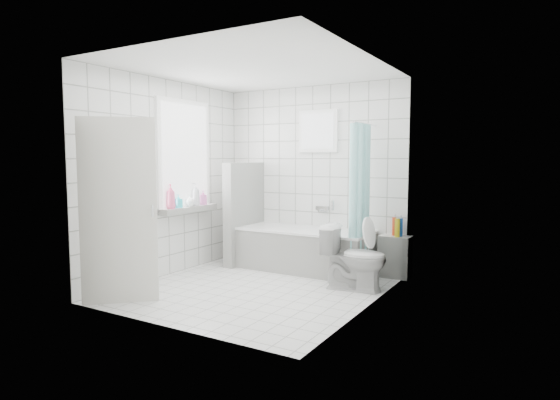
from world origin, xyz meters
The scene contains 19 objects.
ground centered at (0.00, 0.00, 0.00)m, with size 3.00×3.00×0.00m, color white.
ceiling centered at (0.00, 0.00, 2.60)m, with size 3.00×3.00×0.00m, color white.
wall_back centered at (0.00, 1.50, 1.30)m, with size 2.80×0.02×2.60m, color white.
wall_front centered at (0.00, -1.50, 1.30)m, with size 2.80×0.02×2.60m, color white.
wall_left centered at (-1.40, 0.00, 1.30)m, with size 0.02×3.00×2.60m, color white.
wall_right centered at (1.40, 0.00, 1.30)m, with size 0.02×3.00×2.60m, color white.
window_left centered at (-1.35, 0.30, 1.60)m, with size 0.01×0.90×1.40m, color white.
window_back centered at (0.10, 1.46, 1.95)m, with size 0.50×0.01×0.50m, color white.
window_sill centered at (-1.31, 0.30, 0.86)m, with size 0.18×1.02×0.08m, color white.
door centered at (-0.96, -1.21, 1.00)m, with size 0.04×0.80×2.00m, color silver.
bathtub centered at (0.08, 1.12, 0.29)m, with size 1.86×0.77×0.58m.
partition_wall centered at (-0.92, 1.07, 0.75)m, with size 0.15×0.85×1.50m, color white.
tiled_ledge centered at (1.28, 1.38, 0.28)m, with size 0.40×0.24×0.55m, color white.
toilet centered at (1.03, 0.57, 0.39)m, with size 0.43×0.76×0.77m, color silver.
curtain_rod centered at (0.95, 1.10, 2.00)m, with size 0.02×0.02×0.80m, color silver.
shower_curtain centered at (0.95, 0.97, 1.10)m, with size 0.14×0.48×1.78m, color #47D1CC, non-canonical shape.
tub_faucet centered at (0.18, 1.46, 0.85)m, with size 0.18×0.06×0.06m, color silver.
sill_bottles centered at (-1.30, 0.25, 1.04)m, with size 0.18×0.81×0.33m.
ledge_bottles centered at (1.31, 1.37, 0.67)m, with size 0.15×0.17×0.24m.
Camera 1 is at (3.05, -4.61, 1.56)m, focal length 30.00 mm.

